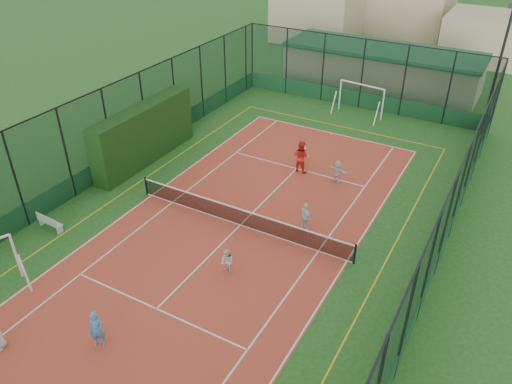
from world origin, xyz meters
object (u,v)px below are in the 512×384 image
floodlight_ne (497,73)px  futsal_goal_far (361,100)px  coach (301,156)px  child_far_back (337,172)px  child_far_right (305,217)px  clubhouse (382,67)px  child_far_left (302,155)px  child_near_right (227,262)px  child_near_mid (97,329)px  white_bench (50,221)px

floodlight_ne → futsal_goal_far: (-8.10, -0.82, -3.02)m
floodlight_ne → coach: size_ratio=4.37×
floodlight_ne → child_far_back: 12.56m
futsal_goal_far → child_far_right: size_ratio=2.31×
clubhouse → child_far_left: clubhouse is taller
futsal_goal_far → coach: (-0.22, -9.53, -0.15)m
child_near_right → coach: bearing=121.7°
floodlight_ne → child_far_left: size_ratio=7.01×
child_far_back → child_near_mid: bearing=92.2°
white_bench → child_near_right: bearing=12.0°
clubhouse → child_near_right: clubhouse is taller
child_far_left → child_near_right: bearing=69.4°
coach → white_bench: bearing=57.6°
futsal_goal_far → floodlight_ne: bearing=13.1°
white_bench → coach: (8.08, 10.92, 0.54)m
clubhouse → coach: clubhouse is taller
futsal_goal_far → clubhouse: bearing=101.9°
child_near_mid → clubhouse: bearing=56.6°
child_near_mid → coach: size_ratio=0.81×
child_far_left → white_bench: bearing=28.8°
child_near_mid → child_far_back: (3.21, 14.91, -0.11)m
child_far_right → coach: size_ratio=0.78×
clubhouse → coach: 15.77m
clubhouse → white_bench: bearing=-106.3°
child_far_left → child_far_right: child_far_right is taller
futsal_goal_far → coach: 9.54m
child_near_mid → white_bench: bearing=117.9°
floodlight_ne → coach: (-8.32, -10.35, -3.17)m
clubhouse → child_far_back: 16.09m
futsal_goal_far → coach: futsal_goal_far is taller
floodlight_ne → white_bench: bearing=-127.6°
child_far_back → clubhouse: bearing=-66.4°
white_bench → child_far_back: (10.36, 10.81, 0.26)m
futsal_goal_far → child_far_left: futsal_goal_far is taller
futsal_goal_far → child_near_mid: bearing=-85.3°
child_near_mid → child_far_left: (0.65, 15.91, -0.18)m
child_far_right → child_near_right: bearing=97.9°
floodlight_ne → child_near_mid: 27.22m
coach → futsal_goal_far: bearing=-87.2°
futsal_goal_far → child_far_left: size_ratio=2.90×
child_far_back → child_far_left: bearing=-6.8°
white_bench → child_near_mid: 8.26m
futsal_goal_far → child_near_right: (0.82, -19.04, -0.48)m
child_far_left → child_far_back: child_far_back is taller
clubhouse → coach: (0.28, -15.75, -0.62)m
futsal_goal_far → child_far_right: 14.78m
floodlight_ne → child_near_mid: (-9.25, -25.38, -3.35)m
child_far_right → child_far_back: 4.95m
child_near_mid → child_far_back: bearing=45.7°
child_near_mid → child_far_back: 15.26m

